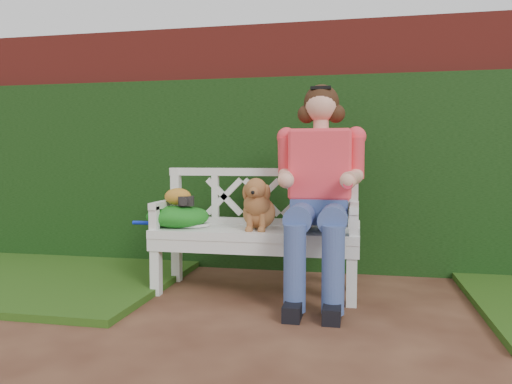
# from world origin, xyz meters

# --- Properties ---
(ground) EXTENTS (60.00, 60.00, 0.00)m
(ground) POSITION_xyz_m (0.00, 0.00, 0.00)
(ground) COLOR #422317
(brick_wall) EXTENTS (10.00, 0.30, 2.20)m
(brick_wall) POSITION_xyz_m (0.00, 1.90, 1.10)
(brick_wall) COLOR maroon
(brick_wall) RESTS_ON ground
(ivy_hedge) EXTENTS (10.00, 0.18, 1.70)m
(ivy_hedge) POSITION_xyz_m (0.00, 1.68, 0.85)
(ivy_hedge) COLOR #1D4116
(ivy_hedge) RESTS_ON ground
(grass_left) EXTENTS (2.60, 2.00, 0.05)m
(grass_left) POSITION_xyz_m (-2.40, 0.90, 0.03)
(grass_left) COLOR #204713
(grass_left) RESTS_ON ground
(garden_bench) EXTENTS (1.61, 0.69, 0.48)m
(garden_bench) POSITION_xyz_m (-0.41, 0.84, 0.24)
(garden_bench) COLOR white
(garden_bench) RESTS_ON ground
(seated_woman) EXTENTS (0.68, 0.90, 1.56)m
(seated_woman) POSITION_xyz_m (0.06, 0.82, 0.78)
(seated_woman) COLOR red
(seated_woman) RESTS_ON ground
(dog) EXTENTS (0.37, 0.42, 0.38)m
(dog) POSITION_xyz_m (-0.38, 0.80, 0.67)
(dog) COLOR #AE803E
(dog) RESTS_ON garden_bench
(tennis_racket) EXTENTS (0.70, 0.51, 0.03)m
(tennis_racket) POSITION_xyz_m (-0.97, 0.86, 0.50)
(tennis_racket) COLOR white
(tennis_racket) RESTS_ON garden_bench
(green_bag) EXTENTS (0.51, 0.41, 0.16)m
(green_bag) POSITION_xyz_m (-1.01, 0.81, 0.56)
(green_bag) COLOR #33812C
(green_bag) RESTS_ON garden_bench
(camera_item) EXTENTS (0.12, 0.10, 0.07)m
(camera_item) POSITION_xyz_m (-0.93, 0.79, 0.68)
(camera_item) COLOR black
(camera_item) RESTS_ON green_bag
(baseball_glove) EXTENTS (0.20, 0.15, 0.13)m
(baseball_glove) POSITION_xyz_m (-1.01, 0.82, 0.71)
(baseball_glove) COLOR #BA7B26
(baseball_glove) RESTS_ON green_bag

